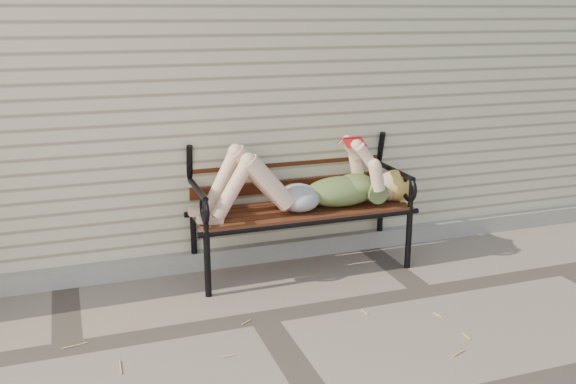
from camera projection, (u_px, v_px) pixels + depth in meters
name	position (u px, v px, depth m)	size (l,w,h in m)	color
ground	(263.00, 318.00, 4.32)	(80.00, 80.00, 0.00)	gray
house_wall	(176.00, 60.00, 6.63)	(8.00, 4.00, 3.00)	beige
foundation_strip	(227.00, 257.00, 5.18)	(8.00, 0.10, 0.15)	#A9A699
garden_bench	(297.00, 185.00, 5.04)	(1.85, 0.73, 1.19)	black
reading_woman	(306.00, 184.00, 4.91)	(1.74, 0.40, 0.55)	#08323E
straw_scatter	(298.00, 357.00, 3.82)	(2.71, 1.50, 0.01)	tan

